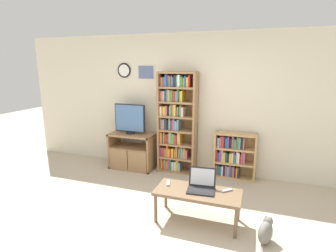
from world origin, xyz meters
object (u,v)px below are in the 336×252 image
Objects in this scene: bookshelf_tall at (176,123)px; coffee_table at (198,194)px; bookshelf_short at (232,156)px; laptop at (202,185)px; tv_stand at (132,151)px; television at (130,119)px; remote_far_from_laptop at (227,191)px; remote_near_laptop at (168,183)px; cat at (266,231)px.

bookshelf_tall is 1.73× the size of coffee_table.
bookshelf_short reaches higher than coffee_table.
coffee_table is 0.13m from laptop.
laptop is at bearing -61.01° from bookshelf_tall.
tv_stand is 0.46× the size of bookshelf_tall.
television is 4.18× the size of remote_far_from_laptop.
remote_near_laptop is (-0.72, -1.50, 0.02)m from bookshelf_short.
cat is (0.49, -0.28, -0.30)m from remote_far_from_laptop.
television is 3.09m from cat.
bookshelf_tall is at bearing 117.02° from coffee_table.
remote_near_laptop is at bearing -172.35° from cat.
cat is at bearing -31.99° from television.
bookshelf_short is at bearing 4.84° from television.
bookshelf_tall reaches higher than cat.
remote_near_laptop is (0.36, -1.46, -0.51)m from bookshelf_tall.
tv_stand is 1.04× the size of bookshelf_short.
laptop reaches higher than cat.
bookshelf_tall is 1.59m from remote_near_laptop.
laptop is (0.82, -1.48, -0.46)m from bookshelf_tall.
bookshelf_tall is 1.75m from laptop.
bookshelf_short is at bearing 140.78° from remote_far_from_laptop.
bookshelf_short reaches higher than tv_stand.
remote_near_laptop is (1.24, -1.33, -0.56)m from television.
television is 0.56× the size of coffee_table.
bookshelf_short reaches higher than cat.
remote_far_from_laptop is at bearing -87.48° from bookshelf_short.
tv_stand is at bearing 6.53° from television.
coffee_table is (0.79, -1.54, -0.57)m from bookshelf_tall.
laptop is at bearing -38.81° from tv_stand.
laptop is 2.54× the size of remote_far_from_laptop.
bookshelf_tall is 5.05× the size of laptop.
television is 0.33× the size of bookshelf_tall.
remote_near_laptop is at bearing 169.74° from coffee_table.
bookshelf_tall reaches higher than remote_near_laptop.
television is 0.74× the size of bookshelf_short.
remote_near_laptop is 1.33m from cat.
remote_near_laptop is 0.36× the size of cat.
television is 3.74× the size of remote_near_laptop.
bookshelf_short is at bearing 4.82° from tv_stand.
remote_near_laptop reaches higher than coffee_table.
bookshelf_short is 1.60m from coffee_table.
bookshelf_short reaches higher than laptop.
remote_far_from_laptop is 0.32× the size of cat.
remote_far_from_laptop is at bearing -32.53° from television.
remote_far_from_laptop is at bearing 168.78° from cat.
remote_far_from_laptop is (0.06, -1.46, 0.02)m from bookshelf_short.
remote_near_laptop is at bearing -47.69° from tv_stand.
cat is (0.56, -1.74, -0.28)m from bookshelf_short.
television reaches higher than tv_stand.
cat is at bearing -28.66° from remote_near_laptop.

